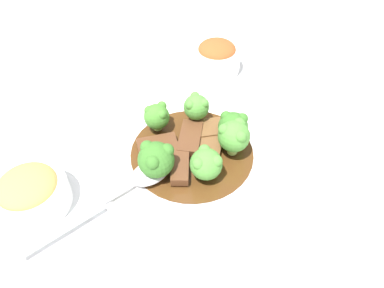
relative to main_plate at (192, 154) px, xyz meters
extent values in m
plane|color=silver|center=(0.00, 0.00, -0.01)|extent=(4.00, 4.00, 0.00)
cylinder|color=white|center=(0.00, 0.00, 0.00)|extent=(0.31, 0.31, 0.01)
torus|color=white|center=(0.00, 0.00, 0.00)|extent=(0.31, 0.31, 0.01)
cylinder|color=#4C2D14|center=(0.00, 0.00, 0.00)|extent=(0.19, 0.19, 0.00)
cube|color=#56331E|center=(-0.01, 0.03, 0.02)|extent=(0.07, 0.07, 0.01)
cube|color=#56331E|center=(0.04, 0.03, 0.01)|extent=(0.07, 0.07, 0.01)
cube|color=#56331E|center=(0.02, -0.01, 0.02)|extent=(0.06, 0.07, 0.01)
cube|color=brown|center=(-0.02, -0.01, 0.01)|extent=(0.06, 0.08, 0.01)
cube|color=brown|center=(0.00, -0.06, 0.01)|extent=(0.07, 0.07, 0.01)
cylinder|color=#7FA84C|center=(0.01, 0.07, 0.01)|extent=(0.02, 0.02, 0.01)
sphere|color=#387028|center=(0.01, 0.07, 0.04)|extent=(0.05, 0.05, 0.05)
sphere|color=#387028|center=(0.03, 0.07, 0.05)|extent=(0.02, 0.02, 0.02)
sphere|color=#387028|center=(0.00, 0.08, 0.05)|extent=(0.02, 0.02, 0.02)
sphere|color=#387028|center=(0.00, 0.05, 0.05)|extent=(0.02, 0.02, 0.02)
cylinder|color=#8EB756|center=(0.07, 0.00, 0.01)|extent=(0.01, 0.01, 0.01)
sphere|color=#427F2D|center=(0.07, 0.00, 0.04)|extent=(0.04, 0.04, 0.04)
sphere|color=#427F2D|center=(0.08, 0.01, 0.05)|extent=(0.02, 0.02, 0.02)
sphere|color=#427F2D|center=(0.06, 0.00, 0.05)|extent=(0.02, 0.02, 0.02)
sphere|color=#427F2D|center=(0.08, -0.01, 0.05)|extent=(0.02, 0.02, 0.02)
cylinder|color=#7FA84C|center=(-0.05, 0.02, 0.01)|extent=(0.02, 0.02, 0.01)
sphere|color=#4C8E38|center=(-0.05, 0.02, 0.03)|extent=(0.05, 0.05, 0.05)
sphere|color=#4C8E38|center=(-0.04, 0.04, 0.05)|extent=(0.02, 0.02, 0.02)
sphere|color=#4C8E38|center=(-0.06, 0.02, 0.05)|extent=(0.02, 0.02, 0.02)
sphere|color=#4C8E38|center=(-0.04, 0.01, 0.05)|extent=(0.02, 0.02, 0.02)
cylinder|color=#8EB756|center=(-0.03, -0.06, 0.01)|extent=(0.02, 0.02, 0.01)
sphere|color=#387028|center=(-0.03, -0.06, 0.04)|extent=(0.05, 0.05, 0.05)
sphere|color=#387028|center=(-0.04, -0.05, 0.05)|extent=(0.02, 0.02, 0.02)
sphere|color=#387028|center=(-0.04, -0.07, 0.05)|extent=(0.02, 0.02, 0.02)
sphere|color=#387028|center=(-0.02, -0.06, 0.05)|extent=(0.02, 0.02, 0.02)
cylinder|color=#8EB756|center=(-0.05, -0.04, 0.02)|extent=(0.02, 0.02, 0.02)
sphere|color=#4C8E38|center=(-0.05, -0.04, 0.04)|extent=(0.05, 0.05, 0.05)
sphere|color=#4C8E38|center=(-0.06, -0.03, 0.06)|extent=(0.02, 0.02, 0.02)
sphere|color=#4C8E38|center=(-0.05, -0.05, 0.06)|extent=(0.02, 0.02, 0.02)
sphere|color=#4C8E38|center=(-0.04, -0.03, 0.06)|extent=(0.02, 0.02, 0.02)
cylinder|color=#7FA84C|center=(0.04, -0.05, 0.02)|extent=(0.01, 0.01, 0.02)
sphere|color=#4C8E38|center=(0.04, -0.05, 0.04)|extent=(0.04, 0.04, 0.04)
sphere|color=#4C8E38|center=(0.03, -0.06, 0.05)|extent=(0.02, 0.02, 0.02)
sphere|color=#4C8E38|center=(0.05, -0.06, 0.05)|extent=(0.02, 0.02, 0.02)
sphere|color=#4C8E38|center=(0.04, -0.04, 0.05)|extent=(0.02, 0.02, 0.02)
ellipsoid|color=silver|center=(0.01, 0.08, 0.02)|extent=(0.05, 0.07, 0.01)
cylinder|color=silver|center=(0.03, 0.19, 0.01)|extent=(0.04, 0.17, 0.01)
cylinder|color=white|center=(0.12, -0.21, -0.01)|extent=(0.05, 0.05, 0.01)
cylinder|color=white|center=(0.12, -0.21, 0.01)|extent=(0.09, 0.09, 0.04)
torus|color=white|center=(0.12, -0.21, 0.03)|extent=(0.09, 0.09, 0.01)
ellipsoid|color=#D14C23|center=(0.12, -0.21, 0.04)|extent=(0.07, 0.07, 0.03)
cylinder|color=white|center=(0.11, 0.21, -0.01)|extent=(0.06, 0.06, 0.01)
cylinder|color=white|center=(0.11, 0.21, 0.01)|extent=(0.10, 0.10, 0.04)
torus|color=white|center=(0.11, 0.21, 0.03)|extent=(0.10, 0.10, 0.01)
ellipsoid|color=tan|center=(0.11, 0.21, 0.03)|extent=(0.08, 0.08, 0.03)
cylinder|color=white|center=(-0.20, -0.11, -0.01)|extent=(0.07, 0.07, 0.01)
torus|color=white|center=(-0.20, -0.11, 0.00)|extent=(0.07, 0.07, 0.01)
camera|label=1|loc=(-0.25, 0.29, 0.44)|focal=35.00mm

